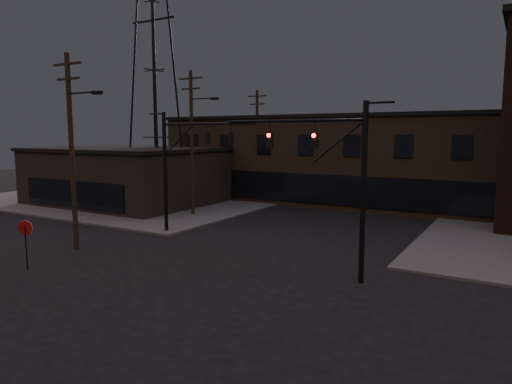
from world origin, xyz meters
TOP-DOWN VIEW (x-y plane):
  - ground at (0.00, 0.00)m, footprint 140.00×140.00m
  - sidewalk_nw at (-22.00, 22.00)m, footprint 30.00×30.00m
  - building_row at (0.00, 28.00)m, footprint 40.00×12.00m
  - building_left at (-20.00, 16.00)m, footprint 16.00×12.00m
  - traffic_signal_near at (5.36, 4.50)m, footprint 7.12×0.24m
  - traffic_signal_far at (-6.72, 8.00)m, footprint 7.12×0.24m
  - stop_sign at (-8.00, -1.99)m, footprint 0.72×0.33m
  - utility_pole_near at (-9.43, 2.00)m, footprint 3.70×0.28m
  - utility_pole_mid at (-10.44, 14.00)m, footprint 3.70×0.28m
  - utility_pole_far at (-11.50, 26.00)m, footprint 2.20×0.28m
  - transmission_tower at (-18.00, 18.00)m, footprint 7.00×7.00m
  - car_crossing at (-2.67, 24.94)m, footprint 1.87×4.22m

SIDE VIEW (x-z plane):
  - ground at x=0.00m, z-range 0.00..0.00m
  - sidewalk_nw at x=-22.00m, z-range 0.00..0.15m
  - car_crossing at x=-2.67m, z-range 0.00..1.35m
  - stop_sign at x=-8.00m, z-range 0.60..3.08m
  - building_left at x=-20.00m, z-range 0.00..5.00m
  - building_row at x=0.00m, z-range 0.00..8.00m
  - traffic_signal_near at x=5.36m, z-range 0.93..8.93m
  - traffic_signal_far at x=-6.72m, z-range 1.01..9.01m
  - utility_pole_far at x=-11.50m, z-range 0.28..11.28m
  - utility_pole_near at x=-9.43m, z-range 0.37..11.37m
  - utility_pole_mid at x=-10.44m, z-range 0.38..11.88m
  - transmission_tower at x=-18.00m, z-range 0.00..25.00m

